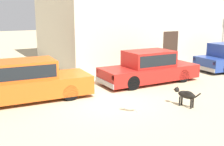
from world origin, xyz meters
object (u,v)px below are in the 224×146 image
object	(u,v)px
parked_sedan_second	(149,67)
stray_dog_spotted	(186,94)
parked_sedan_nearest	(26,81)
stray_cat	(129,108)

from	to	relation	value
parked_sedan_second	stray_dog_spotted	distance (m)	3.49
parked_sedan_nearest	stray_dog_spotted	bearing A→B (deg)	-33.23
parked_sedan_second	stray_dog_spotted	xyz separation A→B (m)	(-0.97, -3.34, -0.29)
parked_sedan_nearest	parked_sedan_second	xyz separation A→B (m)	(5.53, -0.14, -0.01)
parked_sedan_second	stray_cat	distance (m)	3.98
parked_sedan_nearest	stray_cat	xyz separation A→B (m)	(2.66, -2.82, -0.66)
stray_dog_spotted	stray_cat	world-z (taller)	stray_dog_spotted
parked_sedan_second	stray_cat	world-z (taller)	parked_sedan_second
parked_sedan_second	stray_cat	size ratio (longest dim) A/B	8.48
parked_sedan_nearest	stray_dog_spotted	xyz separation A→B (m)	(4.56, -3.48, -0.30)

